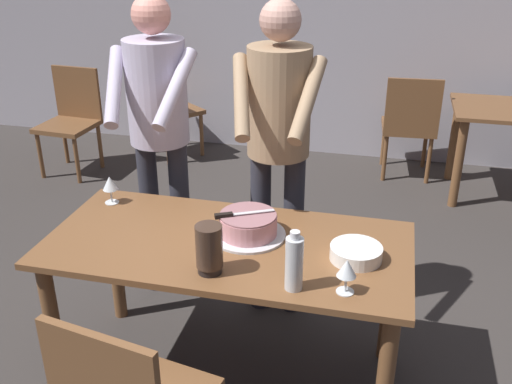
% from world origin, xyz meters
% --- Properties ---
extents(ground_plane, '(14.00, 14.00, 0.00)m').
position_xyz_m(ground_plane, '(0.00, 0.00, 0.00)').
color(ground_plane, '#383330').
extents(back_wall, '(10.00, 0.12, 2.70)m').
position_xyz_m(back_wall, '(0.00, 3.19, 1.35)').
color(back_wall, '#ADA8B2').
rests_on(back_wall, ground_plane).
extents(main_dining_table, '(1.62, 0.77, 0.75)m').
position_xyz_m(main_dining_table, '(0.00, 0.00, 0.63)').
color(main_dining_table, brown).
rests_on(main_dining_table, ground_plane).
extents(cake_on_platter, '(0.34, 0.34, 0.11)m').
position_xyz_m(cake_on_platter, '(0.08, 0.08, 0.80)').
color(cake_on_platter, silver).
rests_on(cake_on_platter, main_dining_table).
extents(cake_knife, '(0.25, 0.14, 0.02)m').
position_xyz_m(cake_knife, '(0.01, 0.04, 0.87)').
color(cake_knife, silver).
rests_on(cake_knife, cake_on_platter).
extents(plate_stack, '(0.22, 0.22, 0.06)m').
position_xyz_m(plate_stack, '(0.57, -0.01, 0.78)').
color(plate_stack, white).
rests_on(plate_stack, main_dining_table).
extents(wine_glass_near, '(0.08, 0.08, 0.14)m').
position_xyz_m(wine_glass_near, '(-0.67, 0.24, 0.85)').
color(wine_glass_near, silver).
rests_on(wine_glass_near, main_dining_table).
extents(wine_glass_far, '(0.08, 0.08, 0.14)m').
position_xyz_m(wine_glass_far, '(0.55, -0.26, 0.85)').
color(wine_glass_far, silver).
rests_on(wine_glass_far, main_dining_table).
extents(water_bottle, '(0.07, 0.07, 0.25)m').
position_xyz_m(water_bottle, '(0.35, -0.28, 0.86)').
color(water_bottle, silver).
rests_on(water_bottle, main_dining_table).
extents(hurricane_lamp, '(0.11, 0.11, 0.21)m').
position_xyz_m(hurricane_lamp, '(-0.00, -0.25, 0.86)').
color(hurricane_lamp, black).
rests_on(hurricane_lamp, main_dining_table).
extents(person_cutting_cake, '(0.47, 0.56, 1.72)m').
position_xyz_m(person_cutting_cake, '(0.10, 0.59, 1.08)').
color(person_cutting_cake, '#2D2D38').
rests_on(person_cutting_cake, ground_plane).
extents(person_standing_beside, '(0.47, 0.56, 1.72)m').
position_xyz_m(person_standing_beside, '(-0.56, 0.62, 1.08)').
color(person_standing_beside, '#2D2D38').
rests_on(person_standing_beside, ground_plane).
extents(background_chair_0, '(0.62, 0.62, 0.90)m').
position_xyz_m(background_chair_0, '(-1.37, 2.69, 0.49)').
color(background_chair_0, brown).
rests_on(background_chair_0, ground_plane).
extents(background_chair_1, '(0.47, 0.47, 0.90)m').
position_xyz_m(background_chair_1, '(0.81, 2.71, 0.49)').
color(background_chair_1, brown).
rests_on(background_chair_1, ground_plane).
extents(background_chair_2, '(0.47, 0.47, 0.90)m').
position_xyz_m(background_chair_2, '(-2.05, 2.19, 0.49)').
color(background_chair_2, brown).
rests_on(background_chair_2, ground_plane).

